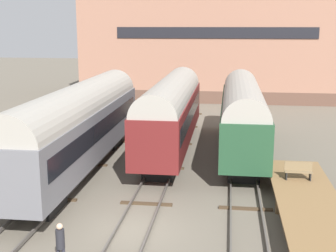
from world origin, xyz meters
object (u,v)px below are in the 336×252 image
train_car_grey (79,123)px  train_car_green (243,112)px  bench (298,170)px  person_worker (60,242)px  train_car_maroon (171,110)px

train_car_grey → train_car_green: size_ratio=1.17×
train_car_green → bench: bearing=-71.7°
train_car_grey → bench: size_ratio=13.50×
train_car_green → person_worker: 18.23m
train_car_maroon → bench: (7.56, -7.87, -1.54)m
train_car_maroon → train_car_grey: bearing=-133.0°
train_car_grey → train_car_maroon: bearing=47.0°
train_car_maroon → person_worker: train_car_maroon is taller
bench → person_worker: bench is taller
train_car_green → person_worker: (-6.83, -16.81, -1.80)m
train_car_maroon → train_car_green: train_car_maroon is taller
bench → train_car_maroon: bearing=133.8°
train_car_grey → train_car_green: train_car_grey is taller
train_car_green → bench: (2.68, -8.11, -1.45)m
bench → train_car_green: bearing=108.3°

